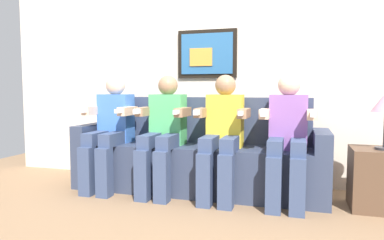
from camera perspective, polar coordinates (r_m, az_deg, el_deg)
The scene contains 8 objects.
ground_plane at distance 3.22m, azimuth -0.79°, elevation -12.73°, with size 6.23×6.23×0.00m, color #8C6B4C.
back_wall_assembly at distance 3.82m, azimuth 2.69°, elevation 9.77°, with size 4.79×0.10×2.60m.
couch at distance 3.45m, azimuth 0.85°, elevation -6.20°, with size 2.39×0.58×0.90m.
person_leftmost at distance 3.57m, azimuth -12.99°, elevation -1.17°, with size 0.46×0.56×1.11m.
person_left_center at distance 3.33m, azimuth -4.58°, elevation -1.48°, with size 0.46×0.56×1.11m.
person_right_center at distance 3.17m, azimuth 4.90°, elevation -1.80°, with size 0.46×0.56×1.11m.
person_rightmost at distance 3.11m, azimuth 15.08°, elevation -2.09°, with size 0.46×0.56×1.11m.
side_table_right at distance 3.29m, azimuth 27.47°, elevation -8.40°, with size 0.40×0.40×0.50m.
Camera 1 is at (0.93, -2.93, 0.97)m, focal length 33.25 mm.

